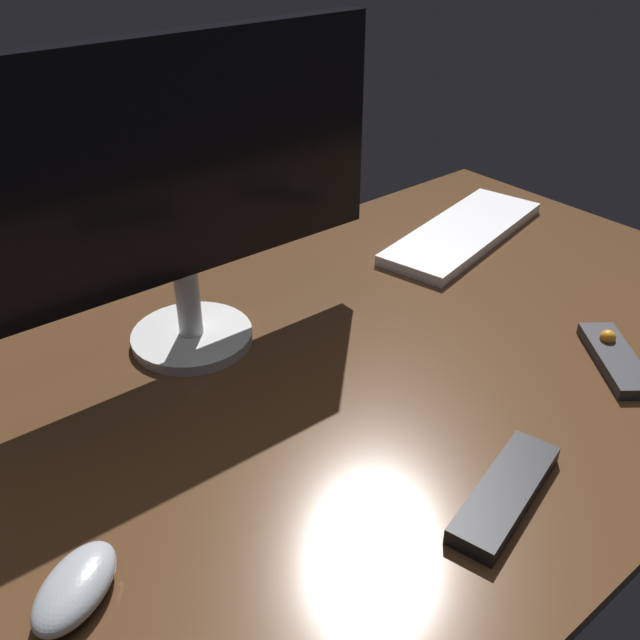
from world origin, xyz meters
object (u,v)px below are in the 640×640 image
object	(u,v)px
monitor	(174,183)
computer_mouse	(75,587)
tv_remote	(505,493)
keyboard	(463,232)
media_remote	(615,358)

from	to	relation	value
monitor	computer_mouse	world-z (taller)	monitor
tv_remote	keyboard	bearing A→B (deg)	29.68
media_remote	keyboard	bearing A→B (deg)	17.81
computer_mouse	media_remote	bearing A→B (deg)	-43.62
tv_remote	computer_mouse	bearing A→B (deg)	141.77
monitor	computer_mouse	bearing A→B (deg)	-133.59
keyboard	tv_remote	world-z (taller)	same
monitor	keyboard	bearing A→B (deg)	-0.59
computer_mouse	media_remote	world-z (taller)	same
keyboard	computer_mouse	xyz separation A→B (cm)	(-87.61, -28.73, 0.65)
keyboard	tv_remote	xyz separation A→B (cm)	(-47.04, -46.27, 0.04)
monitor	computer_mouse	size ratio (longest dim) A/B	5.70
monitor	media_remote	world-z (taller)	monitor
media_remote	monitor	bearing A→B (deg)	83.41
computer_mouse	keyboard	bearing A→B (deg)	-16.68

